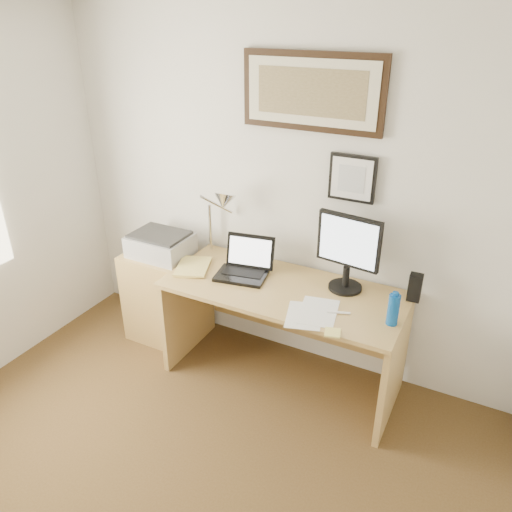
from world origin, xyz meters
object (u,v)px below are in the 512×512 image
Objects in this scene: desk at (288,312)px; printer at (161,244)px; water_bottle at (393,310)px; lcd_monitor at (348,249)px; laptop at (245,267)px; side_cabinet at (162,296)px; book at (178,266)px.

desk is 3.64× the size of printer.
lcd_monitor is at bearing 145.23° from water_bottle.
laptop is 0.73m from lcd_monitor.
printer is at bearing 179.38° from laptop.
book reaches higher than side_cabinet.
printer is at bearing -175.33° from lcd_monitor.
side_cabinet is 1.08m from desk.
printer is (-0.25, 0.14, 0.06)m from book.
laptop is 0.86× the size of printer.
book is 0.80× the size of laptop.
printer is at bearing -178.57° from desk.
book is at bearing -164.19° from laptop.
desk is 3.08× the size of lcd_monitor.
lcd_monitor reaches higher than laptop.
lcd_monitor is at bearing 10.20° from laptop.
side_cabinet is at bearing -179.89° from laptop.
printer is at bearing 17.16° from side_cabinet.
water_bottle is 0.12× the size of desk.
book is 0.49m from laptop.
lcd_monitor is (0.36, 0.09, 0.53)m from desk.
desk is (-0.73, 0.17, -0.33)m from water_bottle.
lcd_monitor reaches higher than desk.
desk is at bearing 167.02° from water_bottle.
printer is (-1.04, -0.03, 0.30)m from desk.
water_bottle is 1.06m from laptop.
printer is (-1.77, 0.14, -0.03)m from water_bottle.
laptop reaches higher than water_bottle.
desk is (1.07, 0.04, 0.15)m from side_cabinet.
lcd_monitor reaches higher than water_bottle.
laptop is 0.73× the size of lcd_monitor.
book is (-1.52, 0.00, -0.09)m from water_bottle.
lcd_monitor is 1.18× the size of printer.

